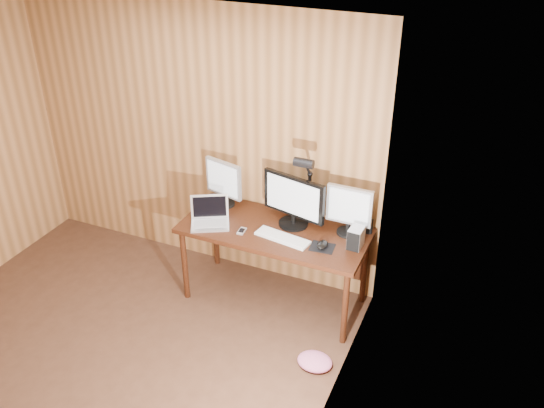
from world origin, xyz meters
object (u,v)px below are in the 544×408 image
Objects in this scene: speaker at (370,226)px; desk_lamp at (306,180)px; keyboard at (282,238)px; phone at (242,231)px; monitor_right at (349,209)px; laptop at (210,217)px; mouse at (322,245)px; monitor_center at (294,200)px; monitor_left at (224,182)px; desk at (278,237)px; hard_drive at (356,238)px.

desk_lamp is (-0.54, -0.10, 0.37)m from speaker.
keyboard is 0.36m from phone.
monitor_right is 1.19m from laptop.
phone is 1.07m from speaker.
desk_lamp reaches higher than phone.
keyboard is at bearing 170.53° from mouse.
laptop reaches higher than speaker.
monitor_center is 0.51m from phone.
monitor_left is at bearing 66.77° from laptop.
mouse is (0.47, -0.18, 0.15)m from desk.
desk_lamp is at bearing -8.02° from laptop.
hard_drive is 0.62m from desk_lamp.
laptop reaches higher than hard_drive.
hard_drive is at bearing 1.59° from monitor_center.
laptop is 3.12× the size of speaker.
phone is at bearing -163.45° from desk_lamp.
keyboard reaches higher than phone.
monitor_left is at bearing 159.20° from desk_lamp.
desk is 0.61m from laptop.
monitor_left is 1.08× the size of laptop.
mouse is (1.04, -0.30, -0.21)m from monitor_left.
monitor_left is at bearing 167.47° from desk.
monitor_left is at bearing 164.61° from keyboard.
keyboard is at bearing -165.49° from hard_drive.
desk_lamp is at bearing -175.85° from monitor_right.
hard_drive is at bearing -33.87° from desk_lamp.
phone is (-0.23, -0.22, 0.13)m from desk.
monitor_center is 0.33m from keyboard.
monitor_right is (0.59, 0.11, 0.35)m from desk.
hard_drive is (1.25, 0.14, 0.03)m from laptop.
monitor_right is at bearing 17.24° from phone.
desk is at bearing -176.51° from desk_lamp.
desk_lamp reaches higher than speaker.
mouse is (1.01, 0.02, -0.03)m from laptop.
desk is at bearing 38.86° from phone.
laptop is at bearing -164.55° from monitor_right.
speaker is (0.16, 0.08, -0.17)m from monitor_right.
laptop is (-0.55, -0.20, 0.18)m from desk.
keyboard is at bearing -77.09° from monitor_center.
desk is at bearing 148.18° from mouse.
speaker is at bearing -11.76° from laptop.
desk_lamp is at bearing 21.06° from desk.
speaker is at bearing -6.75° from desk_lamp.
monitor_right is at bearing -13.84° from desk_lamp.
monitor_left is 0.80m from keyboard.
phone is at bearing 172.70° from mouse.
phone is at bearing -31.74° from monitor_left.
monitor_center is at bearing -173.38° from monitor_right.
mouse is at bearing 10.43° from keyboard.
laptop is at bearing -177.40° from desk_lamp.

